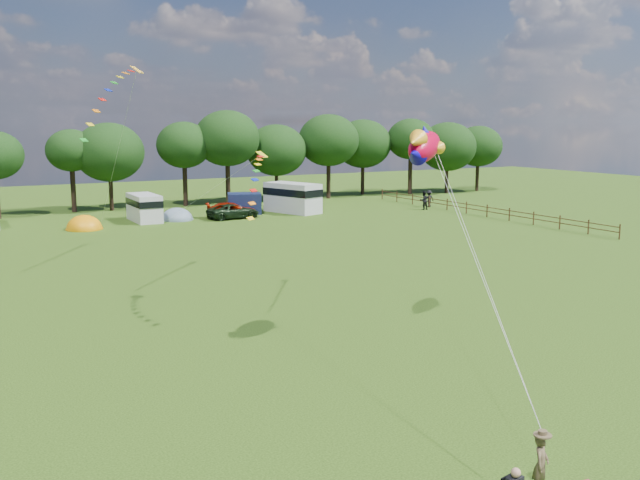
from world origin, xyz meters
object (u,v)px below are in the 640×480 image
fish_kite (423,147)px  walker_b (429,199)px  kite_flyer (541,465)px  car_c (232,210)px  tent_greyblue (177,220)px  car_d (233,211)px  tent_orange (84,229)px  campervan_d (293,197)px  walker_a (424,200)px  campervan_c (144,207)px

fish_kite → walker_b: (28.75, 36.86, -7.12)m
kite_flyer → walker_b: (34.15, 49.11, 0.13)m
car_c → tent_greyblue: (-5.14, 0.80, -0.69)m
car_d → walker_b: (21.82, -1.47, 0.21)m
car_d → kite_flyer: size_ratio=3.33×
tent_orange → kite_flyer: 50.38m
car_d → kite_flyer: bearing=161.4°
car_d → kite_flyer: (-12.33, -50.58, 0.07)m
campervan_d → tent_orange: 20.72m
tent_orange → walker_a: walker_a is taller
walker_b → car_d: bearing=0.6°
car_d → kite_flyer: 52.06m
car_d → fish_kite: fish_kite is taller
car_d → fish_kite: size_ratio=1.55×
campervan_c → car_d: bearing=-106.2°
campervan_c → car_c: bearing=-100.2°
tent_greyblue → fish_kite: size_ratio=1.02×
tent_orange → tent_greyblue: 8.88m
car_d → tent_orange: bearing=86.0°
walker_b → tent_orange: bearing=2.5°
car_c → fish_kite: (-7.12, -39.17, 7.31)m
kite_flyer → car_d: bearing=46.8°
tent_orange → kite_flyer: size_ratio=2.23×
kite_flyer → walker_b: walker_b is taller
car_c → kite_flyer: size_ratio=3.11×
campervan_d → kite_flyer: (-19.29, -52.01, -0.83)m
tent_orange → walker_b: 35.49m
tent_orange → kite_flyer: bearing=-88.5°
car_d → campervan_d: 7.16m
campervan_d → fish_kite: (-13.89, -39.77, 6.43)m
tent_orange → fish_kite: 39.51m
campervan_c → tent_orange: bearing=113.2°
car_c → kite_flyer: 52.92m
campervan_d → walker_b: bearing=-119.0°
tent_greyblue → fish_kite: bearing=-92.8°
car_d → walker_b: 21.87m
fish_kite → walker_b: 47.29m
fish_kite → campervan_c: bearing=54.5°
car_d → walker_b: size_ratio=2.82×
kite_flyer → campervan_c: bearing=55.6°
campervan_d → tent_orange: campervan_d is taller
walker_b → kite_flyer: bearing=59.7°
tent_greyblue → campervan_d: bearing=-1.0°
car_d → fish_kite: 39.64m
car_d → tent_orange: car_d is taller
car_d → campervan_c: size_ratio=1.00×
campervan_d → tent_greyblue: bearing=71.1°
car_d → campervan_d: bearing=-83.3°
car_c → campervan_c: (-7.99, 1.44, 0.62)m
car_d → kite_flyer: kite_flyer is taller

